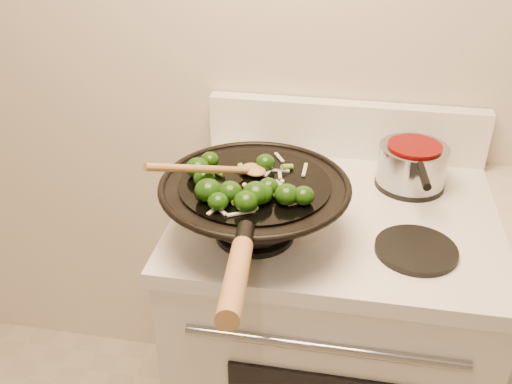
# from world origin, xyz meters

# --- Properties ---
(stove) EXTENTS (0.78, 0.67, 1.08)m
(stove) POSITION_xyz_m (-0.09, 1.17, 0.47)
(stove) COLOR white
(stove) RESTS_ON ground
(wok) EXTENTS (0.42, 0.70, 0.20)m
(wok) POSITION_xyz_m (-0.27, 1.01, 1.00)
(wok) COLOR black
(wok) RESTS_ON stove
(stirfry) EXTENTS (0.29, 0.29, 0.05)m
(stirfry) POSITION_xyz_m (-0.29, 0.97, 1.08)
(stirfry) COLOR #143808
(stirfry) RESTS_ON wok
(wooden_spoon) EXTENTS (0.22, 0.24, 0.11)m
(wooden_spoon) POSITION_xyz_m (-0.33, 1.00, 1.10)
(wooden_spoon) COLOR #A47341
(wooden_spoon) RESTS_ON wok
(saucepan) EXTENTS (0.18, 0.29, 0.10)m
(saucepan) POSITION_xyz_m (0.09, 1.32, 0.99)
(saucepan) COLOR #93969B
(saucepan) RESTS_ON stove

